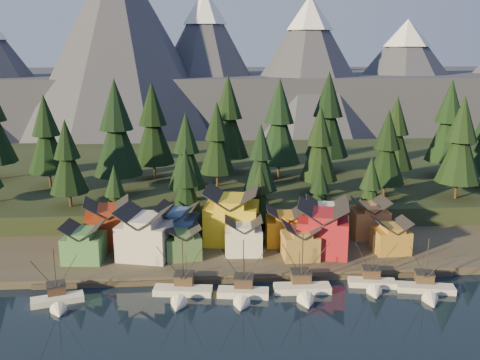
{
  "coord_description": "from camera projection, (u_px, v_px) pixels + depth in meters",
  "views": [
    {
      "loc": [
        -8.6,
        -78.42,
        43.05
      ],
      "look_at": [
        -0.39,
        30.0,
        16.27
      ],
      "focal_mm": 40.0,
      "sensor_mm": 36.0,
      "label": 1
    }
  ],
  "objects": [
    {
      "name": "ground",
      "position": [
        256.0,
        321.0,
        86.85
      ],
      "size": [
        500.0,
        500.0,
        0.0
      ],
      "primitive_type": "plane",
      "color": "black",
      "rests_on": "ground"
    },
    {
      "name": "shore_strip",
      "position": [
        238.0,
        234.0,
        125.4
      ],
      "size": [
        400.0,
        50.0,
        1.5
      ],
      "primitive_type": "cube",
      "color": "#3D362C",
      "rests_on": "ground"
    },
    {
      "name": "hillside",
      "position": [
        227.0,
        176.0,
        173.27
      ],
      "size": [
        420.0,
        100.0,
        6.0
      ],
      "primitive_type": "cube",
      "color": "black",
      "rests_on": "ground"
    },
    {
      "name": "dock",
      "position": [
        247.0,
        276.0,
        102.7
      ],
      "size": [
        80.0,
        4.0,
        1.0
      ],
      "primitive_type": "cube",
      "color": "#463D32",
      "rests_on": "ground"
    },
    {
      "name": "mountain_ridge",
      "position": [
        207.0,
        81.0,
        287.11
      ],
      "size": [
        560.0,
        190.0,
        90.0
      ],
      "color": "#3E4150",
      "rests_on": "ground"
    },
    {
      "name": "boat_0",
      "position": [
        57.0,
        294.0,
        91.76
      ],
      "size": [
        9.48,
        9.97,
        10.81
      ],
      "rotation": [
        0.0,
        0.0,
        0.29
      ],
      "color": "silver",
      "rests_on": "ground"
    },
    {
      "name": "boat_2",
      "position": [
        182.0,
        286.0,
        94.8
      ],
      "size": [
        11.09,
        11.83,
        11.79
      ],
      "rotation": [
        0.0,
        0.0,
        -0.13
      ],
      "color": "silver",
      "rests_on": "ground"
    },
    {
      "name": "boat_3",
      "position": [
        243.0,
        286.0,
        94.17
      ],
      "size": [
        9.72,
        10.32,
        11.62
      ],
      "rotation": [
        0.0,
        0.0,
        -0.15
      ],
      "color": "silver",
      "rests_on": "ground"
    },
    {
      "name": "boat_4",
      "position": [
        303.0,
        283.0,
        95.67
      ],
      "size": [
        10.61,
        11.51,
        12.19
      ],
      "rotation": [
        0.0,
        0.0,
        -0.03
      ],
      "color": "silver",
      "rests_on": "ground"
    },
    {
      "name": "boat_5",
      "position": [
        373.0,
        277.0,
        98.41
      ],
      "size": [
        9.17,
        9.7,
        10.92
      ],
      "rotation": [
        0.0,
        0.0,
        -0.18
      ],
      "color": "silver",
      "rests_on": "ground"
    },
    {
      "name": "boat_6",
      "position": [
        428.0,
        284.0,
        95.93
      ],
      "size": [
        10.81,
        11.42,
        11.06
      ],
      "rotation": [
        0.0,
        0.0,
        -0.21
      ],
      "color": "beige",
      "rests_on": "ground"
    },
    {
      "name": "house_front_0",
      "position": [
        84.0,
        241.0,
        106.91
      ],
      "size": [
        8.44,
        8.05,
        7.75
      ],
      "rotation": [
        0.0,
        0.0,
        -0.1
      ],
      "color": "#427B44",
      "rests_on": "shore_strip"
    },
    {
      "name": "house_front_1",
      "position": [
        145.0,
        231.0,
        108.52
      ],
      "size": [
        12.14,
        11.85,
        10.39
      ],
      "rotation": [
        0.0,
        0.0,
        -0.25
      ],
      "color": "beige",
      "rests_on": "shore_strip"
    },
    {
      "name": "house_front_2",
      "position": [
        182.0,
        240.0,
        108.81
      ],
      "size": [
        8.16,
        8.2,
        6.9
      ],
      "rotation": [
        0.0,
        0.0,
        0.17
      ],
      "color": "#4B733E",
      "rests_on": "shore_strip"
    },
    {
      "name": "house_front_3",
      "position": [
        243.0,
        234.0,
        110.94
      ],
      "size": [
        7.92,
        7.58,
        7.75
      ],
      "rotation": [
        0.0,
        0.0,
        -0.04
      ],
      "color": "silver",
      "rests_on": "shore_strip"
    },
    {
      "name": "house_front_4",
      "position": [
        300.0,
        239.0,
        108.69
      ],
      "size": [
        7.19,
        7.74,
        7.24
      ],
      "rotation": [
        0.0,
        0.0,
        0.02
      ],
      "color": "olive",
      "rests_on": "shore_strip"
    },
    {
      "name": "house_front_5",
      "position": [
        323.0,
        227.0,
        110.27
      ],
      "size": [
        12.22,
        11.54,
        10.78
      ],
      "rotation": [
        0.0,
        0.0,
        -0.24
      ],
      "color": "maroon",
      "rests_on": "shore_strip"
    },
    {
      "name": "house_front_6",
      "position": [
        391.0,
        235.0,
        111.58
      ],
      "size": [
        7.25,
        6.88,
        7.04
      ],
      "rotation": [
        0.0,
        0.0,
        0.03
      ],
      "color": "#AC7C2C",
      "rests_on": "shore_strip"
    },
    {
      "name": "house_back_0",
      "position": [
        108.0,
        222.0,
        114.93
      ],
      "size": [
        10.4,
        10.08,
        10.13
      ],
      "rotation": [
        0.0,
        0.0,
        0.13
      ],
      "color": "maroon",
      "rests_on": "shore_strip"
    },
    {
      "name": "house_back_1",
      "position": [
        178.0,
        225.0,
        114.48
      ],
      "size": [
        9.83,
        9.91,
        9.29
      ],
      "rotation": [
        0.0,
        0.0,
        -0.21
      ],
      "color": "#395487",
      "rests_on": "shore_strip"
    },
    {
      "name": "house_back_2",
      "position": [
        232.0,
        214.0,
        116.94
      ],
      "size": [
        13.05,
        12.3,
        12.08
      ],
      "rotation": [
        0.0,
        0.0,
        -0.18
      ],
      "color": "gold",
      "rests_on": "shore_strip"
    },
    {
      "name": "house_back_3",
      "position": [
        285.0,
        225.0,
        116.04
      ],
      "size": [
        8.59,
        7.75,
        8.26
      ],
      "rotation": [
        0.0,
        0.0,
        -0.07
      ],
      "color": "orange",
      "rests_on": "shore_strip"
    },
    {
      "name": "house_back_4",
      "position": [
        326.0,
        219.0,
        117.3
      ],
      "size": [
        10.23,
        9.93,
        9.74
      ],
      "rotation": [
        0.0,
        0.0,
        -0.17
      ],
      "color": "silver",
      "rests_on": "shore_strip"
    },
    {
      "name": "house_back_5",
      "position": [
        369.0,
        217.0,
        120.62
      ],
      "size": [
        7.85,
        7.95,
        8.81
      ],
      "rotation": [
        0.0,
        0.0,
        -0.0
      ],
      "color": "#AA6A3C",
      "rests_on": "shore_strip"
    },
    {
      "name": "tree_hill_1",
      "position": [
        47.0,
        137.0,
        144.26
      ],
      "size": [
        10.91,
        10.91,
        25.42
      ],
      "color": "#332319",
      "rests_on": "hillside"
    },
    {
      "name": "tree_hill_2",
      "position": [
        67.0,
        159.0,
        126.18
      ],
      "size": [
        9.1,
        9.1,
        21.21
      ],
      "color": "#332319",
      "rests_on": "hillside"
    },
    {
      "name": "tree_hill_3",
      "position": [
        117.0,
        131.0,
        137.4
      ],
      "size": [
        12.84,
        12.84,
        29.91
      ],
      "color": "#332319",
      "rests_on": "hillside"
    },
    {
      "name": "tree_hill_4",
      "position": [
        153.0,
        126.0,
        152.73
      ],
      "size": [
        12.12,
        12.12,
        28.23
      ],
      "color": "#332319",
      "rests_on": "hillside"
    },
    {
      "name": "tree_hill_5",
      "position": [
        186.0,
        154.0,
        130.02
      ],
      "size": [
        9.6,
        9.6,
        22.36
      ],
      "color": "#332319",
      "rests_on": "hillside"
    },
    {
      "name": "tree_hill_6",
      "position": [
        217.0,
        141.0,
        145.0
      ],
      "size": [
        10.04,
        10.04,
        23.39
      ],
      "color": "#332319",
      "rests_on": "hillside"
    },
    {
      "name": "tree_hill_7",
      "position": [
        261.0,
        160.0,
        129.75
      ],
      "size": [
        8.45,
        8.45,
        19.69
      ],
      "color": "#332319",
      "rests_on": "hillside"
    },
    {
      "name": "tree_hill_8",
      "position": [
        279.0,
        124.0,
        152.32
      ],
      "size": [
        12.58,
        12.58,
        29.29
      ],
      "color": "#332319",
      "rests_on": "hillside"
    },
    {
      "name": "tree_hill_9",
      "position": [
        319.0,
        146.0,
        137.25
      ],
      "size": [
        9.95,
        9.95,
        23.18
      ],
      "color": "#332319",
      "rests_on": "hillside"
    },
    {
      "name": "tree_hill_10",
      "position": [
        328.0,
        118.0,
        161.06
      ],
      "size": [
        13.15,
        13.15,
        30.64
      ],
      "color": "#332319",
      "rests_on": "hillside"
    },
    {
      "name": "tree_hill_11",
      "position": [
        387.0,
        150.0,
        133.66
      ],
      "size": [
        9.69,
        9.69,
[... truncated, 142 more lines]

